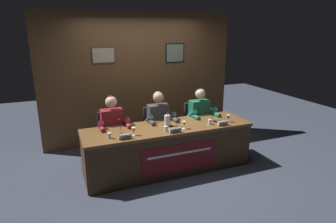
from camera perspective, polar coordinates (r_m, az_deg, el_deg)
ground_plane at (r=4.96m, az=0.00°, el=-11.17°), size 12.00×12.00×0.00m
wall_back_panelled at (r=5.90m, az=-5.50°, el=6.58°), size 3.96×0.14×2.60m
conference_table at (r=4.66m, az=0.50°, el=-6.18°), size 2.76×0.80×0.75m
chair_left at (r=5.09m, az=-11.15°, el=-5.31°), size 0.44×0.44×0.91m
panelist_left at (r=4.81m, az=-10.86°, el=-3.05°), size 0.51×0.48×1.24m
nameplate_left at (r=4.17m, az=-8.53°, el=-4.93°), size 0.19×0.06×0.08m
juice_glass_left at (r=4.28m, az=-6.93°, el=-3.65°), size 0.06×0.06×0.12m
water_cup_left at (r=4.23m, az=-11.62°, el=-4.80°), size 0.06×0.06×0.08m
microphone_left at (r=4.36m, az=-9.34°, el=-3.53°), size 0.06×0.17×0.22m
chair_center at (r=5.28m, az=-2.38°, el=-4.17°), size 0.44×0.44×0.91m
panelist_center at (r=5.01m, az=-1.64°, el=-1.94°), size 0.51×0.48×1.24m
nameplate_center at (r=4.38m, az=1.45°, el=-3.72°), size 0.19×0.06×0.08m
juice_glass_center at (r=4.53m, az=3.19°, el=-2.42°), size 0.06×0.06×0.12m
water_cup_center at (r=4.42m, az=-0.44°, el=-3.53°), size 0.06×0.06×0.08m
microphone_center at (r=4.65m, az=0.43°, el=-2.04°), size 0.06×0.17×0.22m
chair_right at (r=5.59m, az=5.57°, el=-3.06°), size 0.44×0.44×0.91m
panelist_right at (r=5.34m, az=6.64°, el=-0.90°), size 0.51×0.48×1.24m
nameplate_right at (r=4.78m, az=10.92°, el=-2.29°), size 0.18×0.06×0.08m
juice_glass_right at (r=4.96m, az=11.91°, el=-1.09°), size 0.06×0.06×0.12m
water_cup_right at (r=4.80m, az=8.32°, el=-2.08°), size 0.06×0.06×0.08m
microphone_right at (r=4.96m, az=9.11°, el=-1.09°), size 0.06×0.17×0.22m
water_pitcher_central at (r=4.63m, az=-0.13°, el=-1.85°), size 0.15×0.10×0.21m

